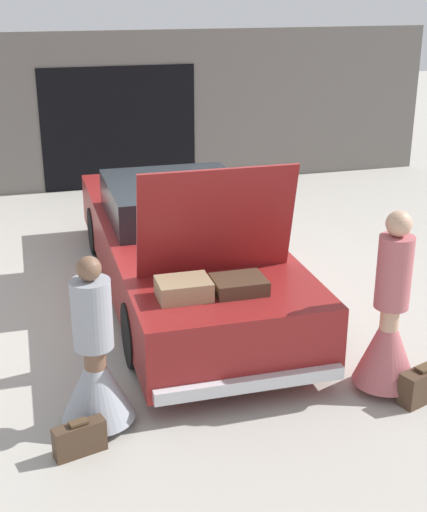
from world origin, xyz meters
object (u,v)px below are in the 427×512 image
suitcase_beside_left_person (80,439)px  suitcase_beside_right_person (423,385)px  car (181,245)px  person_right (389,329)px  person_left (96,368)px

suitcase_beside_left_person → suitcase_beside_right_person: (3.09, -0.02, 0.02)m
car → person_right: size_ratio=3.11×
car → suitcase_beside_left_person: car is taller
person_left → person_right: bearing=88.8°
person_right → suitcase_beside_left_person: 2.90m
person_right → suitcase_beside_right_person: bearing=-139.6°
suitcase_beside_left_person → suitcase_beside_right_person: 3.09m
person_left → car: bearing=154.4°
person_left → suitcase_beside_right_person: (2.89, -0.40, -0.39)m
car → person_left: bearing=-117.2°
car → person_left: (-1.32, -2.57, -0.06)m
car → person_left: 2.89m
person_right → suitcase_beside_right_person: (0.24, -0.27, -0.47)m
person_right → suitcase_beside_right_person: 0.59m
suitcase_beside_right_person → suitcase_beside_left_person: bearing=179.6°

